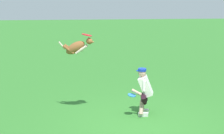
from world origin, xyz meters
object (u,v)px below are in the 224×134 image
object	(u,v)px
frisbee_flying	(87,35)
dog	(77,47)
frisbee_held	(132,95)
person	(144,90)

from	to	relation	value
frisbee_flying	dog	bearing A→B (deg)	-9.34
frisbee_held	frisbee_flying	bearing A→B (deg)	-20.34
person	dog	world-z (taller)	dog
dog	frisbee_held	world-z (taller)	dog
person	dog	distance (m)	2.14
person	frisbee_flying	xyz separation A→B (m)	(1.52, -0.28, 1.48)
person	dog	xyz separation A→B (m)	(1.79, -0.32, 1.14)
dog	frisbee_held	distance (m)	1.95
person	frisbee_flying	size ratio (longest dim) A/B	4.63
frisbee_flying	frisbee_held	size ratio (longest dim) A/B	1.27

